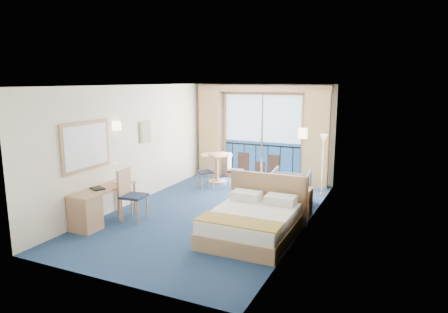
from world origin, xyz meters
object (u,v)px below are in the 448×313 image
armchair (291,186)px  desk_chair (130,192)px  floor_lamp (323,149)px  round_table (217,161)px  table_chair_b (208,169)px  nightstand (300,202)px  bed (253,222)px  desk (89,209)px  table_chair_a (233,168)px

armchair → desk_chair: desk_chair is taller
floor_lamp → round_table: floor_lamp is taller
desk_chair → table_chair_b: bearing=-12.3°
nightstand → table_chair_b: bearing=156.1°
nightstand → table_chair_b: 3.02m
table_chair_b → bed: bearing=-8.3°
armchair → desk: armchair is taller
bed → desk_chair: (-2.59, -0.17, 0.31)m
table_chair_a → table_chair_b: 0.68m
round_table → table_chair_b: bearing=-86.4°
bed → desk_chair: 2.61m
desk → floor_lamp: bearing=49.3°
nightstand → desk_chair: size_ratio=0.58×
bed → nightstand: size_ratio=3.13×
armchair → floor_lamp: (0.51, 0.97, 0.75)m
nightstand → desk_chair: (-3.08, -1.64, 0.29)m
desk → table_chair_a: 4.21m
armchair → desk: (-3.08, -3.19, -0.01)m
round_table → table_chair_b: table_chair_b is taller
desk_chair → table_chair_b: 2.88m
armchair → desk_chair: bearing=36.5°
armchair → floor_lamp: bearing=-124.0°
round_table → bed: bearing=-55.2°
floor_lamp → desk: size_ratio=1.01×
table_chair_b → floor_lamp: bearing=53.1°
nightstand → round_table: size_ratio=0.69×
nightstand → floor_lamp: size_ratio=0.40×
round_table → table_chair_b: (0.04, -0.61, -0.10)m
floor_lamp → table_chair_a: (-2.35, -0.14, -0.65)m
armchair → table_chair_a: size_ratio=1.00×
floor_lamp → desk_chair: 4.72m
desk → desk_chair: size_ratio=1.43×
bed → armchair: (0.09, 2.30, 0.12)m
desk_chair → floor_lamp: bearing=-48.6°
table_chair_b → table_chair_a: bearing=81.6°
armchair → table_chair_b: table_chair_b is taller
table_chair_b → nightstand: bearing=17.7°
nightstand → desk_chair: bearing=-152.0°
desk_chair → table_chair_b: size_ratio=1.18×
bed → table_chair_b: 3.53m
floor_lamp → table_chair_b: 2.99m
nightstand → round_table: (-2.80, 1.83, 0.29)m
floor_lamp → table_chair_b: size_ratio=1.71×
armchair → floor_lamp: floor_lamp is taller
bed → round_table: size_ratio=2.16×
bed → floor_lamp: (0.60, 3.27, 0.87)m
table_chair_b → desk_chair: bearing=-54.8°
desk_chair → armchair: bearing=-53.1°
desk → table_chair_a: table_chair_a is taller
desk_chair → round_table: 3.48m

